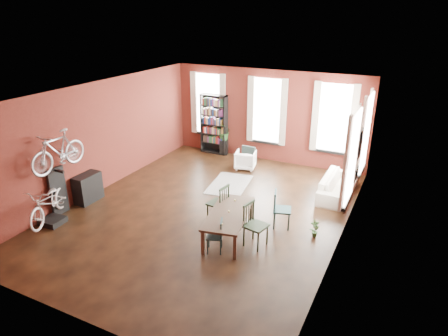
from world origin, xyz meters
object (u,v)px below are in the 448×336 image
Objects in this scene: dining_chair_a at (215,236)px; console_table at (88,188)px; bookshelf at (214,124)px; plant_stand at (224,147)px; cream_sofa at (338,182)px; bicycle_floor at (46,187)px; white_armchair at (245,159)px; dining_chair_c at (256,226)px; dining_chair_d at (282,210)px; bike_trainer at (53,221)px; dining_chair_b at (218,203)px; dining_table at (229,224)px.

console_table reaches higher than dining_chair_a.
plant_stand is at bearing 0.00° from bookshelf.
bicycle_floor is at bearing 128.78° from cream_sofa.
plant_stand is 6.84m from bicycle_floor.
cream_sofa is (3.25, -0.74, 0.07)m from white_armchair.
dining_chair_a is 0.97m from dining_chair_c.
dining_chair_d is 5.79m from bike_trainer.
dining_chair_a reaches higher than white_armchair.
dining_chair_a is 1.15× the size of white_armchair.
bookshelf is at bearing -174.83° from dining_chair_a.
white_armchair is at bearing 42.31° from bicycle_floor.
dining_chair_d reaches higher than dining_chair_a.
dining_chair_d reaches higher than white_armchair.
white_armchair is (-1.38, 4.89, -0.05)m from dining_chair_a.
bike_trainer is at bearing 128.74° from cream_sofa.
dining_chair_d is at bearing 113.67° from dining_chair_b.
dining_chair_a is 0.97× the size of console_table.
dining_chair_a is 1.52× the size of bike_trainer.
plant_stand is at bearing 72.00° from console_table.
dining_chair_d is at bearing -45.54° from bookshelf.
bookshelf reaches higher than dining_chair_b.
dining_chair_b reaches higher than plant_stand.
dining_chair_c reaches higher than console_table.
white_armchair is (1.70, -0.96, -0.76)m from bookshelf.
dining_table is 4.56m from bicycle_floor.
cream_sofa is at bearing 50.40° from dining_table.
bicycle_floor is at bearing 50.74° from white_armchair.
plant_stand is at bearing -49.02° from white_armchair.
cream_sofa reaches higher than console_table.
dining_chair_b is at bearing 90.27° from white_armchair.
bookshelf reaches higher than bicycle_floor.
bicycle_floor reaches higher than dining_chair_b.
bookshelf is (-2.52, 4.59, 0.60)m from dining_chair_b.
bookshelf is (-3.10, 5.16, 0.78)m from dining_table.
dining_chair_c is 1.53× the size of white_armchair.
plant_stand is (-4.54, 1.70, -0.13)m from cream_sofa.
bookshelf is at bearing 47.36° from dining_chair_c.
dining_chair_a is 6.44m from plant_stand.
bookshelf is at bearing 28.39° from dining_chair_d.
dining_chair_d reaches higher than dining_table.
dining_table is 0.86× the size of bookshelf.
bike_trainer is (-4.97, -1.37, -0.44)m from dining_chair_c.
dining_chair_d is at bearing 25.11° from bike_trainer.
cream_sofa is 7.86m from bicycle_floor.
dining_chair_c is at bearing 15.41° from bike_trainer.
dining_chair_b reaches higher than bike_trainer.
console_table is (-2.98, -4.24, 0.06)m from white_armchair.
dining_table is 5.82m from plant_stand.
bike_trainer is at bearing -99.93° from bookshelf.
bicycle_floor is (-4.25, -0.75, 0.64)m from dining_chair_a.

